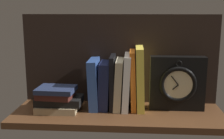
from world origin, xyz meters
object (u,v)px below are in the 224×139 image
at_px(book_navy_bierce, 105,85).
at_px(book_white_catcher, 127,82).
at_px(book_yellow_seinlanguage, 140,78).
at_px(framed_clock, 177,83).
at_px(book_black_skeptic, 113,82).
at_px(book_cream_twain, 119,84).
at_px(book_orange_pandolfini, 133,80).
at_px(book_stack_side, 57,99).
at_px(book_blue_modern, 94,84).

bearing_deg(book_navy_bierce, book_white_catcher, 0.00).
distance_m(book_yellow_seinlanguage, framed_clock, 0.15).
xyz_separation_m(book_black_skeptic, book_yellow_seinlanguage, (0.11, -0.00, 0.02)).
distance_m(book_cream_twain, book_white_catcher, 0.03).
bearing_deg(book_orange_pandolfini, book_stack_side, -168.28).
bearing_deg(book_white_catcher, book_orange_pandolfini, 0.00).
bearing_deg(book_stack_side, framed_clock, 6.55).
bearing_deg(framed_clock, book_orange_pandolfini, 177.60).
bearing_deg(book_black_skeptic, book_blue_modern, 180.00).
xyz_separation_m(book_orange_pandolfini, framed_clock, (0.18, -0.01, -0.01)).
bearing_deg(book_white_catcher, book_black_skeptic, 180.00).
height_order(book_navy_bierce, book_yellow_seinlanguage, book_yellow_seinlanguage).
xyz_separation_m(book_navy_bierce, framed_clock, (0.29, -0.01, 0.01)).
height_order(book_black_skeptic, book_orange_pandolfini, book_orange_pandolfini).
bearing_deg(book_white_catcher, book_navy_bierce, 180.00).
height_order(book_cream_twain, framed_clock, framed_clock).
distance_m(book_white_catcher, book_stack_side, 0.28).
relative_size(book_blue_modern, framed_clock, 0.92).
xyz_separation_m(book_navy_bierce, book_yellow_seinlanguage, (0.14, -0.00, 0.03)).
distance_m(book_blue_modern, book_stack_side, 0.16).
height_order(book_black_skeptic, book_stack_side, book_black_skeptic).
relative_size(book_white_catcher, book_stack_side, 1.23).
relative_size(book_yellow_seinlanguage, book_stack_side, 1.40).
height_order(book_white_catcher, book_yellow_seinlanguage, book_yellow_seinlanguage).
distance_m(book_navy_bierce, book_black_skeptic, 0.04).
relative_size(book_navy_bierce, framed_clock, 0.87).
bearing_deg(book_orange_pandolfini, book_cream_twain, 180.00).
relative_size(book_cream_twain, framed_clock, 0.92).
relative_size(book_white_catcher, book_orange_pandolfini, 0.94).
bearing_deg(book_stack_side, book_navy_bierce, 18.75).
distance_m(book_black_skeptic, book_white_catcher, 0.06).
xyz_separation_m(book_cream_twain, book_yellow_seinlanguage, (0.08, -0.00, 0.03)).
height_order(book_black_skeptic, book_white_catcher, book_white_catcher).
bearing_deg(book_black_skeptic, framed_clock, -1.63).
bearing_deg(book_blue_modern, framed_clock, -1.27).
bearing_deg(book_stack_side, book_yellow_seinlanguage, 10.74).
distance_m(book_blue_modern, book_yellow_seinlanguage, 0.19).
height_order(book_white_catcher, book_stack_side, book_white_catcher).
bearing_deg(book_navy_bierce, book_orange_pandolfini, 0.00).
bearing_deg(book_stack_side, book_black_skeptic, 16.03).
xyz_separation_m(book_cream_twain, book_white_catcher, (0.03, -0.00, 0.01)).
distance_m(book_navy_bierce, book_cream_twain, 0.06).
bearing_deg(book_orange_pandolfini, book_blue_modern, 180.00).
height_order(book_cream_twain, book_yellow_seinlanguage, book_yellow_seinlanguage).
bearing_deg(book_black_skeptic, book_yellow_seinlanguage, -0.00).
relative_size(book_navy_bierce, book_black_skeptic, 0.87).
relative_size(book_blue_modern, book_yellow_seinlanguage, 0.80).
bearing_deg(book_cream_twain, framed_clock, -1.82).
distance_m(book_black_skeptic, book_orange_pandolfini, 0.08).
height_order(book_black_skeptic, framed_clock, same).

